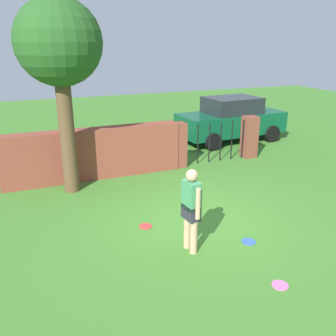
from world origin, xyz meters
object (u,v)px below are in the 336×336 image
at_px(tree, 59,47).
at_px(car, 231,119).
at_px(person, 191,207).
at_px(frisbee_pink, 280,285).
at_px(frisbee_blue, 249,242).
at_px(frisbee_red, 145,226).

xyz_separation_m(tree, car, (6.61, 2.83, -2.76)).
distance_m(person, car, 8.32).
distance_m(tree, frisbee_pink, 6.94).
distance_m(frisbee_blue, frisbee_pink, 1.38).
bearing_deg(tree, frisbee_blue, -55.00).
relative_size(person, frisbee_blue, 6.00).
bearing_deg(tree, frisbee_pink, -65.00).
bearing_deg(tree, frisbee_red, -66.65).
relative_size(tree, car, 1.11).
xyz_separation_m(person, frisbee_blue, (1.19, -0.19, -0.89)).
relative_size(frisbee_pink, frisbee_red, 1.00).
bearing_deg(frisbee_blue, car, 61.02).
relative_size(frisbee_blue, frisbee_red, 1.00).
height_order(tree, car, tree).
relative_size(tree, frisbee_blue, 17.63).
distance_m(tree, frisbee_red, 4.62).
bearing_deg(frisbee_pink, tree, 115.00).
bearing_deg(person, frisbee_pink, -156.51).
distance_m(tree, car, 7.70).
bearing_deg(frisbee_red, frisbee_pink, -63.45).
bearing_deg(frisbee_red, tree, 113.35).
height_order(car, frisbee_red, car).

